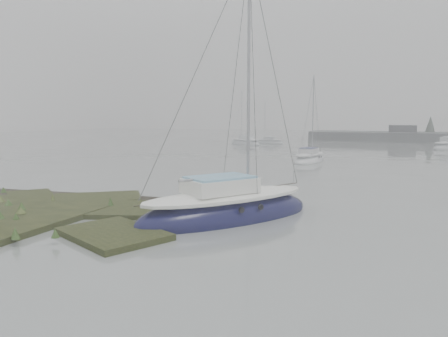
% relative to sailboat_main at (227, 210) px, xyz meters
% --- Properties ---
extents(ground, '(160.00, 160.00, 0.00)m').
position_rel_sailboat_main_xyz_m(ground, '(-3.07, 26.80, -0.34)').
color(ground, slate).
rests_on(ground, ground).
extents(sailboat_main, '(6.44, 7.75, 10.84)m').
position_rel_sailboat_main_xyz_m(sailboat_main, '(0.00, 0.00, 0.00)').
color(sailboat_main, black).
rests_on(sailboat_main, ground).
extents(sailboat_white, '(2.58, 5.85, 7.99)m').
position_rel_sailboat_main_xyz_m(sailboat_white, '(-0.90, 22.10, -0.09)').
color(sailboat_white, silver).
rests_on(sailboat_white, ground).
extents(sailboat_far_a, '(5.78, 4.54, 7.97)m').
position_rel_sailboat_main_xyz_m(sailboat_far_a, '(-13.33, 41.74, -0.09)').
color(sailboat_far_a, silver).
rests_on(sailboat_far_a, ground).
extents(sailboat_far_c, '(4.66, 2.05, 6.36)m').
position_rel_sailboat_main_xyz_m(sailboat_far_c, '(-10.91, 44.96, -0.14)').
color(sailboat_far_c, '#9EA3A7').
rests_on(sailboat_far_c, ground).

